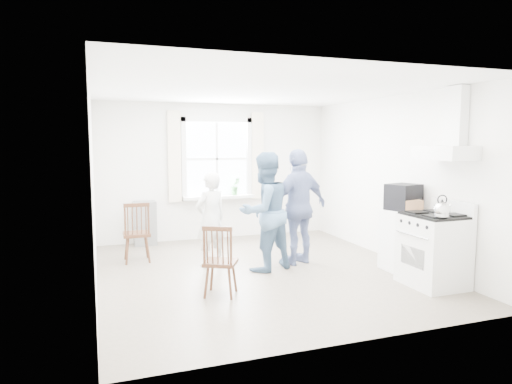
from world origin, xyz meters
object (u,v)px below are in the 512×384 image
(stereo_stack, at_px, (403,197))
(windsor_chair_a, at_px, (137,226))
(low_cabinet, at_px, (404,241))
(person_left, at_px, (211,219))
(person_mid, at_px, (265,212))
(person_right, at_px, (299,207))
(windsor_chair_b, at_px, (219,253))
(gas_stove, at_px, (433,249))

(stereo_stack, height_order, windsor_chair_a, stereo_stack)
(low_cabinet, height_order, windsor_chair_a, windsor_chair_a)
(low_cabinet, height_order, stereo_stack, stereo_stack)
(windsor_chair_a, bearing_deg, person_left, -26.26)
(person_mid, bearing_deg, stereo_stack, 140.45)
(stereo_stack, relative_size, person_left, 0.36)
(person_left, distance_m, person_right, 1.37)
(windsor_chair_a, distance_m, windsor_chair_b, 2.11)
(windsor_chair_b, distance_m, person_mid, 1.37)
(low_cabinet, height_order, person_mid, person_mid)
(windsor_chair_b, relative_size, person_mid, 0.52)
(person_left, distance_m, person_mid, 0.86)
(windsor_chair_a, bearing_deg, person_mid, -30.42)
(low_cabinet, distance_m, windsor_chair_b, 2.85)
(low_cabinet, bearing_deg, gas_stove, -95.68)
(stereo_stack, height_order, windsor_chair_b, stereo_stack)
(gas_stove, relative_size, person_left, 0.78)
(person_left, bearing_deg, person_right, 145.11)
(person_left, relative_size, person_mid, 0.82)
(person_mid, distance_m, person_right, 0.65)
(low_cabinet, distance_m, stereo_stack, 0.64)
(stereo_stack, xyz_separation_m, windsor_chair_a, (-3.60, 1.72, -0.50))
(stereo_stack, xyz_separation_m, windsor_chair_b, (-2.81, -0.24, -0.54))
(stereo_stack, distance_m, windsor_chair_b, 2.88)
(low_cabinet, bearing_deg, person_right, 144.72)
(person_left, bearing_deg, low_cabinet, 133.76)
(gas_stove, bearing_deg, low_cabinet, 84.32)
(windsor_chair_b, bearing_deg, stereo_stack, 4.81)
(gas_stove, height_order, low_cabinet, gas_stove)
(windsor_chair_b, bearing_deg, person_mid, 45.00)
(stereo_stack, bearing_deg, windsor_chair_b, -175.19)
(low_cabinet, distance_m, windsor_chair_a, 4.02)
(stereo_stack, height_order, person_right, person_right)
(person_left, height_order, person_mid, person_mid)
(person_mid, relative_size, person_right, 0.98)
(stereo_stack, xyz_separation_m, person_mid, (-1.87, 0.70, -0.22))
(low_cabinet, distance_m, person_right, 1.61)
(stereo_stack, distance_m, windsor_chair_a, 4.02)
(windsor_chair_a, xyz_separation_m, windsor_chair_b, (0.79, -1.96, -0.04))
(windsor_chair_a, relative_size, person_right, 0.54)
(low_cabinet, bearing_deg, stereo_stack, 138.37)
(person_left, bearing_deg, windsor_chair_b, 59.01)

